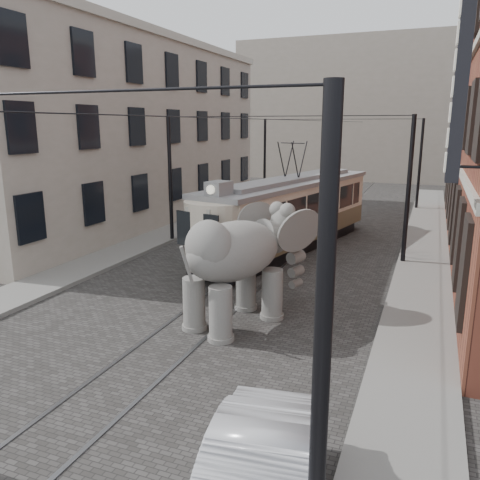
% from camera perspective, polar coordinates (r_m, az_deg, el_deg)
% --- Properties ---
extents(ground, '(120.00, 120.00, 0.00)m').
position_cam_1_polar(ground, '(16.51, -1.21, -6.43)').
color(ground, '#3D3B39').
extents(tram_rails, '(1.54, 80.00, 0.02)m').
position_cam_1_polar(tram_rails, '(16.51, -1.21, -6.39)').
color(tram_rails, slate).
rests_on(tram_rails, ground).
extents(sidewalk_right, '(2.00, 60.00, 0.15)m').
position_cam_1_polar(sidewalk_right, '(15.34, 20.18, -8.59)').
color(sidewalk_right, slate).
rests_on(sidewalk_right, ground).
extents(sidewalk_left, '(2.00, 60.00, 0.15)m').
position_cam_1_polar(sidewalk_left, '(19.82, -18.84, -3.52)').
color(sidewalk_left, slate).
rests_on(sidewalk_left, ground).
extents(stucco_building, '(7.00, 24.00, 10.00)m').
position_cam_1_polar(stucco_building, '(29.69, -13.70, 11.91)').
color(stucco_building, gray).
rests_on(stucco_building, ground).
extents(distant_block, '(28.00, 10.00, 14.00)m').
position_cam_1_polar(distant_block, '(54.65, 15.80, 14.43)').
color(distant_block, gray).
rests_on(distant_block, ground).
extents(catenary, '(11.00, 30.20, 6.00)m').
position_cam_1_polar(catenary, '(20.45, 3.70, 6.09)').
color(catenary, black).
rests_on(catenary, ground).
extents(tram, '(5.17, 12.49, 4.85)m').
position_cam_1_polar(tram, '(22.05, 6.05, 5.07)').
color(tram, beige).
rests_on(tram, ground).
extents(elephant, '(4.83, 6.17, 3.33)m').
position_cam_1_polar(elephant, '(13.69, -0.70, -3.31)').
color(elephant, '#65635E').
rests_on(elephant, ground).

